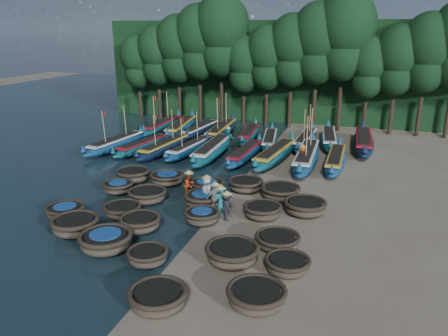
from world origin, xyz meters
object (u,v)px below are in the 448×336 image
(fisherman_2, at_px, (189,184))
(long_boat_9, at_px, (162,126))
(coracle_13, at_px, (202,216))
(long_boat_13, at_px, (249,134))
(coracle_21, at_px, (167,178))
(long_boat_7, at_px, (306,157))
(long_boat_15, at_px, (305,140))
(fisherman_3, at_px, (227,206))
(long_boat_4, at_px, (212,150))
(fisherman_1, at_px, (221,201))
(coracle_12, at_px, (140,223))
(coracle_20, at_px, (133,175))
(coracle_11, at_px, (122,210))
(fisherman_4, at_px, (215,197))
(long_boat_17, at_px, (363,142))
(coracle_23, at_px, (246,184))
(long_boat_14, at_px, (270,140))
(coracle_19, at_px, (305,207))
(coracle_6, at_px, (106,241))
(long_boat_11, at_px, (200,130))
(coracle_8, at_px, (232,253))
(long_boat_3, at_px, (190,148))
(coracle_22, at_px, (207,186))
(coracle_5, at_px, (75,225))
(coracle_15, at_px, (118,187))
(coracle_14, at_px, (278,241))
(long_boat_2, at_px, (165,147))
(coracle_7, at_px, (148,256))
(long_boat_6, at_px, (275,154))
(fisherman_5, at_px, (228,138))
(long_boat_12, at_px, (221,130))
(coracle_17, at_px, (203,199))
(coracle_9, at_px, (288,264))
(fisherman_0, at_px, (207,190))
(coracle_18, at_px, (262,211))
(fisherman_6, at_px, (302,156))
(coracle_16, at_px, (147,195))
(coracle_10, at_px, (65,211))
(long_boat_5, at_px, (245,154))
(coracle_24, at_px, (280,192))
(long_boat_10, at_px, (181,127))
(coracle_3, at_px, (158,298))
(long_boat_16, at_px, (329,138))

(fisherman_2, bearing_deg, long_boat_9, 45.44)
(coracle_13, xyz_separation_m, long_boat_13, (-2.20, 17.28, 0.09))
(coracle_21, relative_size, long_boat_7, 0.24)
(long_boat_15, xyz_separation_m, fisherman_3, (-1.69, -15.86, 0.27))
(long_boat_4, bearing_deg, fisherman_1, -70.02)
(coracle_12, height_order, coracle_20, coracle_20)
(coracle_11, distance_m, fisherman_4, 4.79)
(long_boat_17, bearing_deg, coracle_23, -120.03)
(coracle_20, height_order, long_boat_14, long_boat_14)
(coracle_19, bearing_deg, coracle_6, -139.22)
(long_boat_11, bearing_deg, coracle_8, -59.97)
(long_boat_3, relative_size, fisherman_1, 3.79)
(coracle_8, height_order, coracle_22, coracle_8)
(coracle_5, xyz_separation_m, coracle_15, (-0.95, 5.31, -0.08))
(coracle_14, relative_size, coracle_23, 0.91)
(long_boat_7, bearing_deg, long_boat_11, 147.72)
(long_boat_2, bearing_deg, coracle_7, -60.76)
(long_boat_2, height_order, fisherman_2, long_boat_2)
(coracle_20, bearing_deg, long_boat_4, 66.81)
(long_boat_6, height_order, fisherman_5, fisherman_5)
(long_boat_6, height_order, long_boat_11, long_boat_6)
(fisherman_3, bearing_deg, coracle_14, -173.56)
(coracle_11, distance_m, coracle_22, 5.38)
(coracle_5, distance_m, long_boat_12, 20.42)
(coracle_15, height_order, fisherman_2, fisherman_2)
(coracle_17, bearing_deg, coracle_8, -58.11)
(coracle_9, height_order, coracle_13, coracle_13)
(coracle_13, height_order, long_boat_2, long_boat_2)
(coracle_20, bearing_deg, coracle_23, 4.65)
(coracle_20, distance_m, fisherman_0, 6.18)
(fisherman_1, bearing_deg, coracle_18, 173.08)
(coracle_18, bearing_deg, coracle_8, -91.57)
(fisherman_6, bearing_deg, long_boat_3, 59.21)
(coracle_13, xyz_separation_m, coracle_16, (-3.87, 1.69, 0.02))
(long_boat_15, bearing_deg, coracle_10, -116.02)
(long_boat_2, distance_m, long_boat_5, 6.35)
(coracle_24, relative_size, fisherman_1, 1.36)
(coracle_18, bearing_deg, coracle_7, -119.96)
(coracle_18, relative_size, long_boat_11, 0.31)
(long_boat_4, height_order, long_boat_11, long_boat_4)
(coracle_8, bearing_deg, coracle_21, 129.96)
(long_boat_2, bearing_deg, coracle_10, -82.11)
(coracle_22, bearing_deg, fisherman_2, -124.17)
(long_boat_10, xyz_separation_m, long_boat_17, (15.96, -0.48, 0.01))
(long_boat_17, bearing_deg, coracle_16, -127.96)
(coracle_3, xyz_separation_m, coracle_18, (1.68, 8.42, 0.00))
(long_boat_2, height_order, long_boat_16, long_boat_2)
(long_boat_9, relative_size, long_boat_15, 1.08)
(coracle_12, bearing_deg, coracle_19, 31.35)
(coracle_14, bearing_deg, long_boat_5, 111.49)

